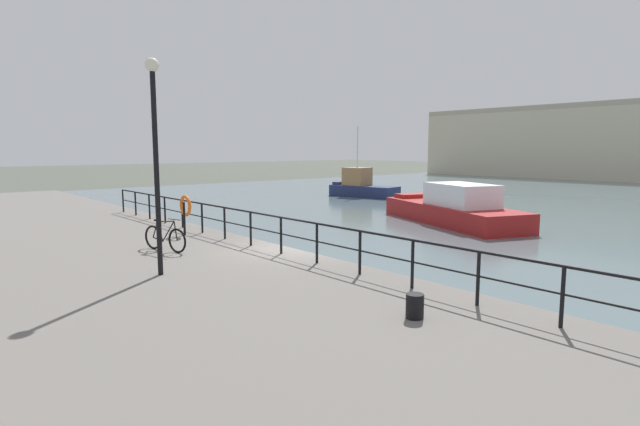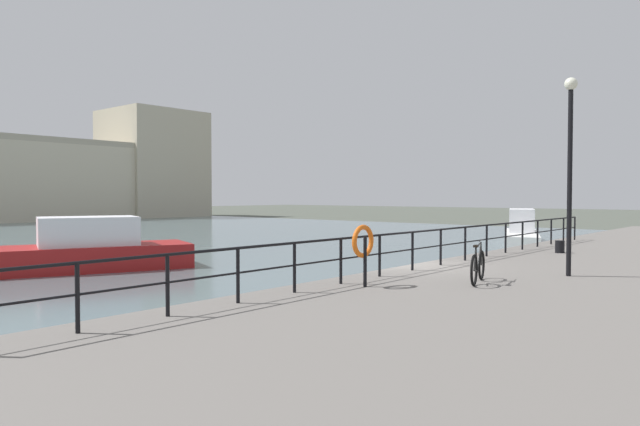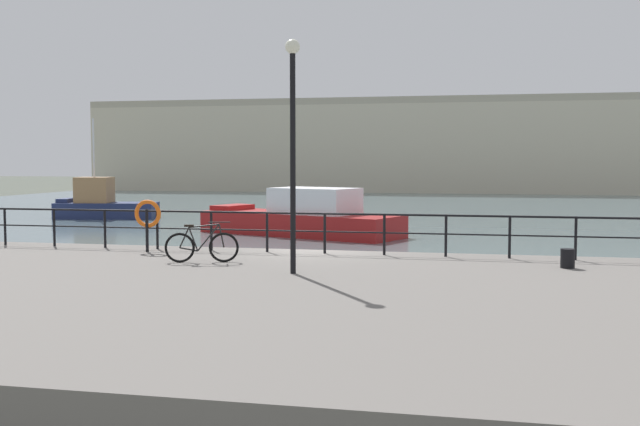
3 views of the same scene
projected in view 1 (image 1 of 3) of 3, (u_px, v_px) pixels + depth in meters
The scene contains 10 objects.
ground_plane at pixel (293, 281), 15.21m from camera, with size 240.00×240.00×0.00m, color #4C5147.
water_basin at pixel (634, 206), 34.83m from camera, with size 80.00×60.00×0.01m, color slate.
quay_promenade at pixel (58, 309), 10.93m from camera, with size 56.00×13.00×1.02m, color slate.
moored_harbor_tender at pixel (453, 209), 26.75m from camera, with size 10.06×6.27×2.18m.
moored_cabin_cruiser at pixel (362, 186), 41.79m from camera, with size 6.09×3.16×5.87m.
quay_railing at pixel (281, 228), 14.16m from camera, with size 25.26×0.07×1.08m.
parked_bicycle at pixel (165, 238), 14.57m from camera, with size 1.72×0.55×0.98m.
mooring_bollard at pixel (415, 306), 8.80m from camera, with size 0.32×0.32×0.44m, color black.
life_ring_stand at pixel (185, 207), 17.25m from camera, with size 0.75×0.16×1.40m.
quay_lamp_post at pixel (155, 140), 11.47m from camera, with size 0.32×0.32×5.02m.
Camera 1 is at (11.75, -9.07, 4.00)m, focal length 27.97 mm.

